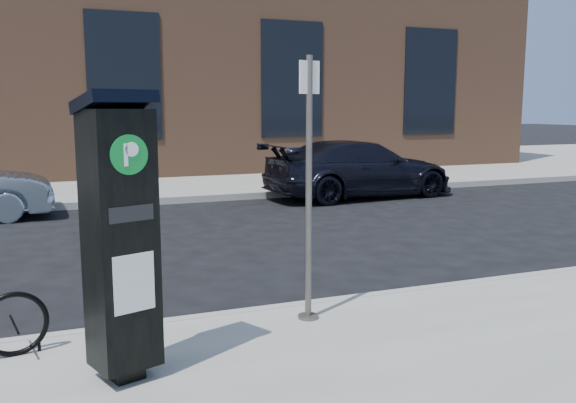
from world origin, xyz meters
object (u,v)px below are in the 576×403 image
parking_kiosk (120,235)px  bike_rack (14,324)px  car_dark (360,169)px  sign_pole (309,192)px

parking_kiosk → bike_rack: bearing=117.4°
car_dark → parking_kiosk: bearing=138.3°
bike_rack → car_dark: bearing=37.0°
parking_kiosk → sign_pole: 1.92m
car_dark → bike_rack: bearing=132.5°
sign_pole → bike_rack: bearing=165.0°
sign_pole → bike_rack: (-2.56, 0.06, -0.96)m
parking_kiosk → car_dark: size_ratio=0.45×
bike_rack → car_dark: size_ratio=0.11×
sign_pole → car_dark: sign_pole is taller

